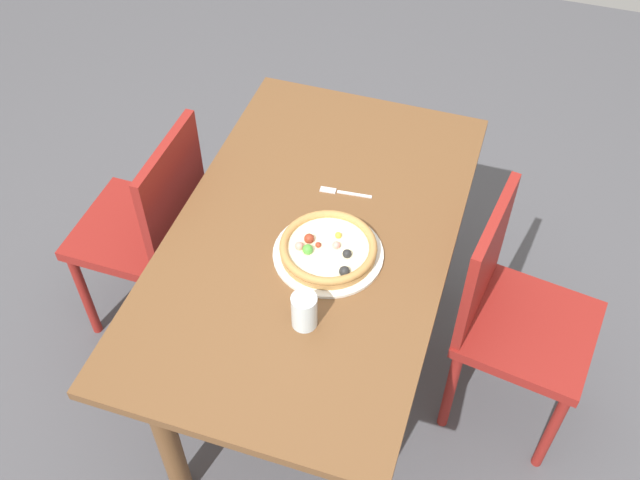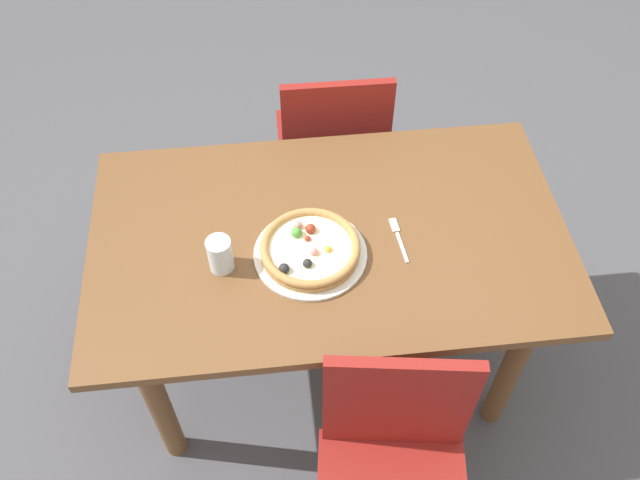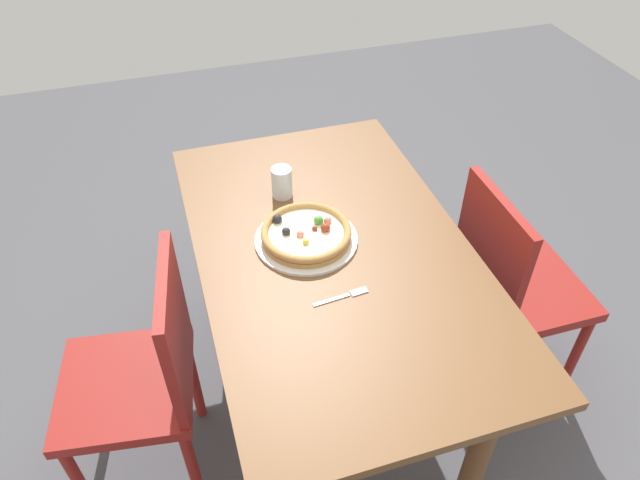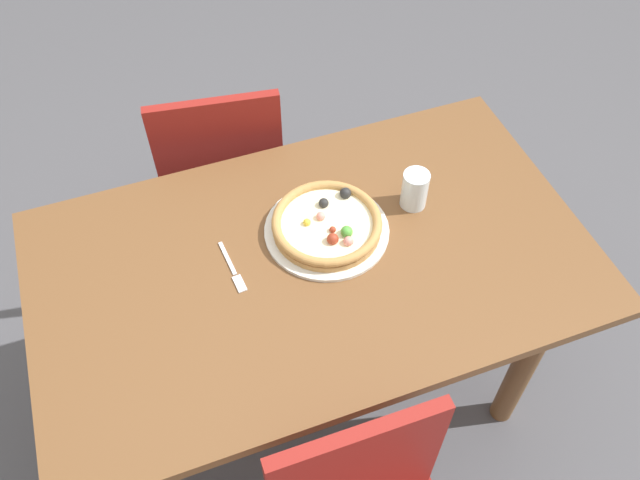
# 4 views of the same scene
# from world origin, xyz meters

# --- Properties ---
(ground_plane) EXTENTS (6.00, 6.00, 0.00)m
(ground_plane) POSITION_xyz_m (0.00, 0.00, 0.00)
(ground_plane) COLOR #4C4C51
(dining_table) EXTENTS (1.39, 0.83, 0.76)m
(dining_table) POSITION_xyz_m (0.00, 0.00, 0.64)
(dining_table) COLOR brown
(dining_table) RESTS_ON ground
(chair_near) EXTENTS (0.45, 0.45, 0.90)m
(chair_near) POSITION_xyz_m (0.10, -0.63, 0.50)
(chair_near) COLOR maroon
(chair_near) RESTS_ON ground
(chair_far) EXTENTS (0.40, 0.40, 0.90)m
(chair_far) POSITION_xyz_m (0.09, 0.63, 0.50)
(chair_far) COLOR maroon
(chair_far) RESTS_ON ground
(plate) EXTENTS (0.32, 0.32, 0.01)m
(plate) POSITION_xyz_m (-0.06, -0.07, 0.77)
(plate) COLOR silver
(plate) RESTS_ON dining_table
(pizza) EXTENTS (0.28, 0.28, 0.05)m
(pizza) POSITION_xyz_m (-0.06, -0.07, 0.79)
(pizza) COLOR #B78447
(pizza) RESTS_ON plate
(fork) EXTENTS (0.03, 0.17, 0.00)m
(fork) POSITION_xyz_m (0.20, -0.03, 0.76)
(fork) COLOR silver
(fork) RESTS_ON dining_table
(drinking_glass) EXTENTS (0.07, 0.07, 0.11)m
(drinking_glass) POSITION_xyz_m (-0.31, -0.08, 0.82)
(drinking_glass) COLOR silver
(drinking_glass) RESTS_ON dining_table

